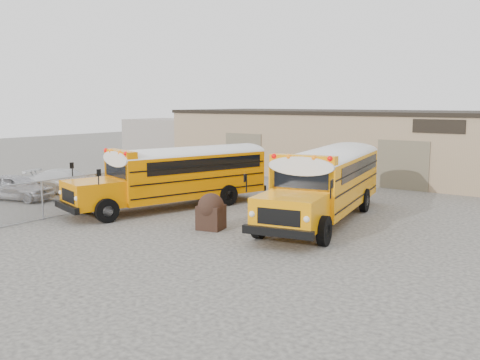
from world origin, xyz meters
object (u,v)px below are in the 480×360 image
Objects in this scene: car_silver at (17,187)px; tarp_bundle at (211,211)px; school_bus_left at (274,163)px; school_bus_right at (359,163)px; car_white at (68,181)px; car_dark at (135,175)px.

tarp_bundle is at bearing -101.66° from car_silver.
school_bus_right is at bearing 30.37° from school_bus_left.
car_silver reaches higher than car_white.
school_bus_left reaches higher than car_silver.
tarp_bundle is 0.32× the size of car_white.
car_white is 1.05× the size of car_dark.
school_bus_left is 2.59× the size of car_silver.
school_bus_left is 8.98m from car_dark.
car_dark is (-12.52, -5.48, -1.13)m from school_bus_right.
tarp_bundle is at bearing -73.36° from school_bus_left.
car_silver is (-14.28, -12.43, -1.17)m from school_bus_right.
school_bus_left reaches higher than car_white.
school_bus_left is 9.34m from tarp_bundle.
school_bus_left is at bearing -81.52° from car_white.
car_dark is at bearing 152.13° from tarp_bundle.
car_dark is at bearing -159.96° from school_bus_left.
car_silver is at bearing -175.05° from tarp_bundle.
school_bus_left is at bearing -41.50° from car_dark.
school_bus_left is 12.11m from car_white.
car_white is at bearing 171.35° from tarp_bundle.
tarp_bundle reaches higher than car_dark.
school_bus_left is at bearing -62.00° from car_silver.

